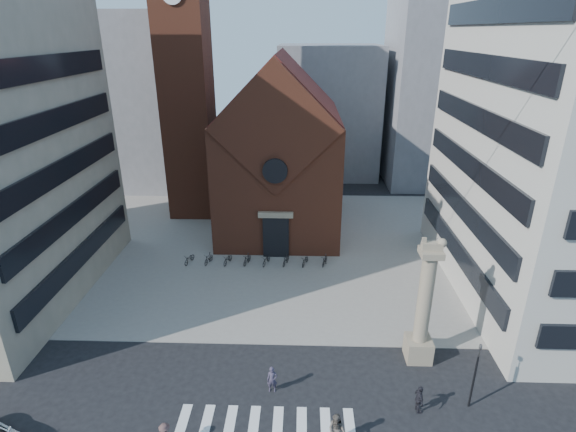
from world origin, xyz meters
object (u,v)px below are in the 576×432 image
object	(u,v)px
traffic_light	(475,374)
scooter_0	(189,259)
lion_column	(423,313)
pedestrian_0	(272,380)
pedestrian_1	(337,430)
pedestrian_2	(419,399)

from	to	relation	value
traffic_light	scooter_0	size ratio (longest dim) A/B	2.61
traffic_light	scooter_0	world-z (taller)	traffic_light
lion_column	scooter_0	world-z (taller)	lion_column
pedestrian_0	pedestrian_1	world-z (taller)	pedestrian_1
pedestrian_1	scooter_0	world-z (taller)	pedestrian_1
lion_column	scooter_0	xyz separation A→B (m)	(-17.86, 12.30, -2.97)
pedestrian_0	pedestrian_2	world-z (taller)	pedestrian_2
traffic_light	pedestrian_2	xyz separation A→B (m)	(-3.00, -0.49, -1.41)
lion_column	scooter_0	bearing A→B (deg)	145.44
pedestrian_0	scooter_0	distance (m)	17.72
traffic_light	pedestrian_0	size ratio (longest dim) A/B	2.54
pedestrian_2	traffic_light	bearing A→B (deg)	-87.64
pedestrian_0	pedestrian_1	distance (m)	5.03
lion_column	pedestrian_1	size ratio (longest dim) A/B	4.56
traffic_light	pedestrian_2	world-z (taller)	traffic_light
pedestrian_0	pedestrian_1	xyz separation A→B (m)	(3.53, -3.58, 0.10)
lion_column	traffic_light	distance (m)	4.62
lion_column	pedestrian_2	world-z (taller)	lion_column
traffic_light	pedestrian_2	bearing A→B (deg)	-170.79
pedestrian_1	lion_column	bearing A→B (deg)	82.91
pedestrian_2	pedestrian_1	bearing A→B (deg)	109.01
pedestrian_2	pedestrian_0	bearing A→B (deg)	74.24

